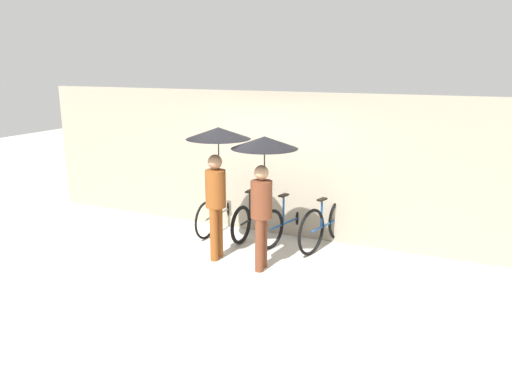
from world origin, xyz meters
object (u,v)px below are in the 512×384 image
parked_bicycle_0 (222,211)px  pedestrian_leading (217,157)px  pedestrian_center (263,166)px  parked_bicycle_1 (255,216)px  parked_bicycle_3 (326,224)px  parked_bicycle_2 (290,220)px

parked_bicycle_0 → pedestrian_leading: 1.84m
pedestrian_center → parked_bicycle_1: bearing=113.8°
parked_bicycle_3 → pedestrian_center: bearing=166.9°
parked_bicycle_1 → pedestrian_center: 1.92m
parked_bicycle_0 → parked_bicycle_1: (0.67, -0.01, -0.01)m
parked_bicycle_0 → pedestrian_center: 2.26m
pedestrian_leading → parked_bicycle_1: bearing=81.4°
pedestrian_leading → parked_bicycle_2: bearing=53.0°
parked_bicycle_2 → parked_bicycle_3: bearing=-79.4°
pedestrian_leading → parked_bicycle_3: bearing=34.4°
parked_bicycle_2 → parked_bicycle_3: 0.68m
parked_bicycle_3 → pedestrian_leading: bearing=142.1°
parked_bicycle_3 → pedestrian_leading: 2.22m
parked_bicycle_0 → parked_bicycle_2: (1.35, 0.00, -0.01)m
parked_bicycle_0 → pedestrian_leading: (0.59, -1.20, 1.27)m
parked_bicycle_3 → pedestrian_leading: pedestrian_leading is taller
parked_bicycle_1 → pedestrian_leading: 1.75m
parked_bicycle_0 → pedestrian_center: size_ratio=0.88×
parked_bicycle_2 → pedestrian_leading: pedestrian_leading is taller
parked_bicycle_2 → parked_bicycle_0: bearing=103.9°
parked_bicycle_1 → parked_bicycle_3: parked_bicycle_3 is taller
pedestrian_leading → pedestrian_center: size_ratio=1.04×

